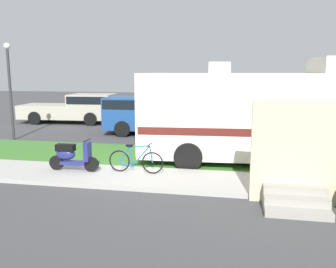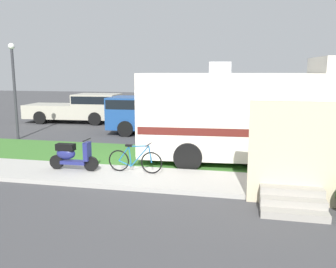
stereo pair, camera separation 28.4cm
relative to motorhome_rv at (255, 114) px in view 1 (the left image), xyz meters
The scene contains 11 objects.
ground_plane 4.42m from the motorhome_rv, 160.03° to the right, with size 80.00×80.00×0.00m, color #424244.
sidewalk 4.91m from the motorhome_rv, 145.95° to the right, with size 24.00×2.00×0.12m.
grass_strip 4.18m from the motorhome_rv, behind, with size 24.00×3.40×0.08m.
motorhome_rv is the anchor object (origin of this frame).
scooter 6.05m from the motorhome_rv, 155.93° to the right, with size 1.56×0.50×0.97m.
bicycle 4.32m from the motorhome_rv, 146.86° to the right, with size 1.67×0.52×0.88m.
pickup_truck_near 6.98m from the motorhome_rv, 134.87° to the left, with size 5.43×2.38×1.82m.
pickup_truck_far 12.78m from the motorhome_rv, 141.99° to the left, with size 5.74×2.50×1.73m.
porch_steps 3.83m from the motorhome_rv, 78.38° to the right, with size 2.00×1.26×2.40m.
bottle_green 2.87m from the motorhome_rv, 56.03° to the right, with size 0.07×0.07×0.28m.
street_lamp_post 10.79m from the motorhome_rv, 168.17° to the left, with size 0.28×0.28×4.29m.
Camera 1 is at (3.25, -10.76, 3.08)m, focal length 38.35 mm.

